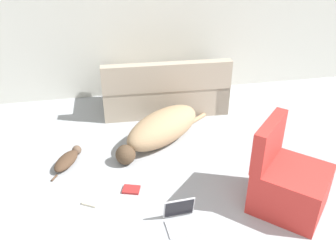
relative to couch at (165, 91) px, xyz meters
name	(u,v)px	position (x,y,z in m)	size (l,w,h in m)	color
wall_back	(133,14)	(-0.35, 0.64, 1.01)	(7.56, 0.06, 2.58)	beige
couch	(165,91)	(0.00, 0.00, 0.00)	(1.85, 0.87, 0.84)	tan
dog	(161,128)	(-0.21, -0.94, -0.07)	(1.43, 1.14, 0.42)	#A38460
cat	(68,159)	(-1.41, -1.20, -0.22)	(0.39, 0.59, 0.13)	#473323
laptop_open	(181,216)	(-0.29, -2.40, -0.20)	(0.32, 0.31, 0.25)	#B7B7BC
book_red	(131,190)	(-0.71, -1.84, -0.27)	(0.22, 0.19, 0.02)	maroon
book_cream	(92,201)	(-1.14, -1.94, -0.27)	(0.22, 0.21, 0.02)	beige
side_chair	(287,182)	(0.81, -2.37, 0.03)	(0.93, 0.93, 0.93)	#B72D28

